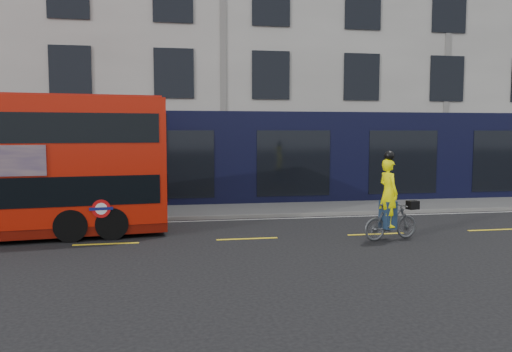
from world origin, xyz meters
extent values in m
plane|color=black|center=(0.00, 0.00, 0.00)|extent=(120.00, 120.00, 0.00)
cube|color=slate|center=(0.00, 6.50, 0.06)|extent=(60.00, 3.00, 0.12)
cube|color=gray|center=(0.00, 5.00, 0.07)|extent=(60.00, 0.12, 0.13)
cube|color=beige|center=(0.00, 13.00, 7.50)|extent=(50.00, 10.00, 15.00)
cube|color=black|center=(0.00, 7.98, 2.00)|extent=(50.00, 0.08, 4.00)
cube|color=silver|center=(0.00, 4.70, 0.00)|extent=(58.00, 0.10, 0.01)
cube|color=black|center=(-2.42, 3.34, 1.46)|extent=(0.29, 2.10, 0.85)
cube|color=black|center=(-2.42, 3.34, 3.24)|extent=(0.29, 2.10, 0.85)
cylinder|color=red|center=(-4.16, 1.92, 0.94)|extent=(0.52, 0.08, 0.53)
cylinder|color=white|center=(-4.16, 1.91, 0.94)|extent=(0.34, 0.06, 0.34)
cube|color=#0C1459|center=(-4.16, 1.91, 0.94)|extent=(0.66, 0.10, 0.08)
cylinder|color=black|center=(-4.02, 3.15, 0.47)|extent=(1.22, 2.49, 0.94)
cylinder|color=black|center=(-5.14, 3.01, 0.47)|extent=(1.22, 2.49, 0.94)
imported|color=#4C4F51|center=(4.10, 0.68, 0.53)|extent=(1.84, 0.83, 1.07)
imported|color=#E7E402|center=(3.99, 0.66, 1.38)|extent=(0.59, 0.79, 1.95)
cube|color=black|center=(4.83, 0.82, 0.98)|extent=(0.36, 0.31, 0.25)
cube|color=#1B304A|center=(3.99, 0.66, 0.74)|extent=(0.42, 0.49, 0.80)
sphere|color=black|center=(3.99, 0.66, 2.45)|extent=(0.30, 0.30, 0.30)
camera|label=1|loc=(-2.18, -12.73, 3.11)|focal=35.00mm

